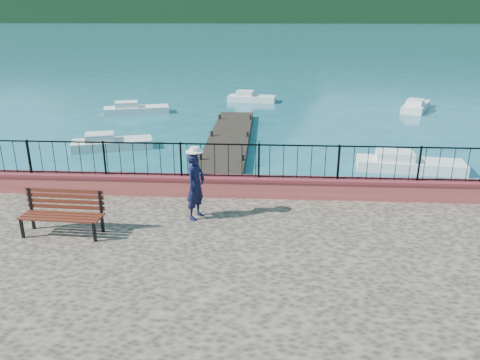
# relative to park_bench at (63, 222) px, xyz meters

# --- Properties ---
(ground) EXTENTS (2000.00, 2000.00, 0.00)m
(ground) POSITION_rel_park_bench_xyz_m (4.85, -1.00, -1.51)
(ground) COLOR #19596B
(ground) RESTS_ON ground
(parapet) EXTENTS (28.00, 0.46, 0.58)m
(parapet) POSITION_rel_park_bench_xyz_m (4.85, 2.70, -0.02)
(parapet) COLOR #AF4B3F
(parapet) RESTS_ON promenade
(railing) EXTENTS (27.00, 0.05, 0.95)m
(railing) POSITION_rel_park_bench_xyz_m (4.85, 2.70, 0.74)
(railing) COLOR black
(railing) RESTS_ON parapet
(dock) EXTENTS (2.00, 16.00, 0.30)m
(dock) POSITION_rel_park_bench_xyz_m (2.85, 11.00, -1.36)
(dock) COLOR #2D231C
(dock) RESTS_ON ground
(far_forest) EXTENTS (900.00, 60.00, 18.00)m
(far_forest) POSITION_rel_park_bench_xyz_m (4.85, 299.00, 7.49)
(far_forest) COLOR black
(far_forest) RESTS_ON ground
(companion_hill) EXTENTS (448.00, 384.00, 180.00)m
(companion_hill) POSITION_rel_park_bench_xyz_m (224.85, 559.00, -1.51)
(companion_hill) COLOR #142D23
(companion_hill) RESTS_ON ground
(park_bench) EXTENTS (1.94, 0.71, 1.06)m
(park_bench) POSITION_rel_park_bench_xyz_m (0.00, 0.00, 0.00)
(park_bench) COLOR black
(park_bench) RESTS_ON promenade
(person) EXTENTS (0.63, 0.75, 1.75)m
(person) POSITION_rel_park_bench_xyz_m (3.00, 1.14, 0.56)
(person) COLOR black
(person) RESTS_ON promenade
(hat) EXTENTS (0.44, 0.44, 0.12)m
(hat) POSITION_rel_park_bench_xyz_m (3.00, 1.14, 1.50)
(hat) COLOR white
(hat) RESTS_ON person
(boat_0) EXTENTS (3.95, 2.36, 0.80)m
(boat_0) POSITION_rel_park_bench_xyz_m (-2.64, 11.49, -1.11)
(boat_0) COLOR silver
(boat_0) RESTS_ON ground
(boat_1) EXTENTS (4.40, 1.82, 0.80)m
(boat_1) POSITION_rel_park_bench_xyz_m (10.70, 9.01, -1.11)
(boat_1) COLOR silver
(boat_1) RESTS_ON ground
(boat_3) EXTENTS (4.28, 2.37, 0.80)m
(boat_3) POSITION_rel_park_bench_xyz_m (-3.71, 19.73, -1.11)
(boat_3) COLOR silver
(boat_3) RESTS_ON ground
(boat_4) EXTENTS (3.57, 1.75, 0.80)m
(boat_4) POSITION_rel_park_bench_xyz_m (3.58, 24.39, -1.11)
(boat_4) COLOR silver
(boat_4) RESTS_ON ground
(boat_5) EXTENTS (2.81, 4.02, 0.80)m
(boat_5) POSITION_rel_park_bench_xyz_m (14.67, 21.99, -1.11)
(boat_5) COLOR silver
(boat_5) RESTS_ON ground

